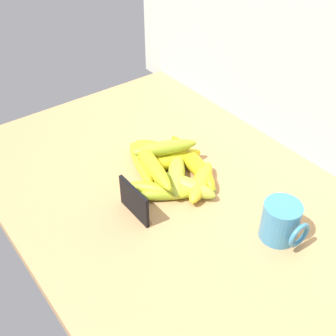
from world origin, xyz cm
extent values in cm
cube|color=tan|center=(0.00, 0.00, 1.50)|extent=(110.00, 76.00, 3.00)
cube|color=beige|center=(0.00, 39.00, 35.00)|extent=(130.00, 2.00, 70.00)
cube|color=black|center=(2.02, -11.58, 7.20)|extent=(11.00, 0.80, 8.40)
cube|color=#916947|center=(2.02, -10.78, 3.30)|extent=(9.90, 1.20, 0.60)
cylinder|color=teal|center=(26.90, 10.15, 7.61)|extent=(8.37, 8.37, 9.22)
torus|color=teal|center=(32.08, 10.15, 7.61)|extent=(1.00, 6.16, 6.16)
ellipsoid|color=yellow|center=(4.36, 6.79, 5.16)|extent=(12.50, 15.53, 4.32)
ellipsoid|color=#9FBA28|center=(3.25, -0.50, 4.63)|extent=(12.90, 19.53, 3.25)
ellipsoid|color=#ACBC26|center=(-0.24, -3.58, 4.87)|extent=(14.32, 12.47, 3.75)
ellipsoid|color=gold|center=(-5.88, 10.81, 4.96)|extent=(21.02, 9.03, 3.92)
ellipsoid|color=#A2B937|center=(3.17, 3.08, 5.11)|extent=(16.32, 10.03, 4.22)
ellipsoid|color=yellow|center=(-3.85, -0.48, 4.89)|extent=(16.46, 8.57, 3.77)
ellipsoid|color=yellow|center=(-11.59, 7.20, 5.14)|extent=(18.42, 12.22, 4.28)
ellipsoid|color=yellow|center=(-7.02, 6.31, 5.10)|extent=(7.33, 18.10, 4.19)
ellipsoid|color=yellow|center=(0.43, 9.99, 5.07)|extent=(17.68, 8.82, 4.13)
ellipsoid|color=#A6B237|center=(-1.52, 3.61, 5.20)|extent=(16.11, 14.45, 4.40)
ellipsoid|color=yellow|center=(-11.47, -0.63, 4.66)|extent=(19.92, 9.50, 3.32)
ellipsoid|color=#9BAF2B|center=(-8.41, 5.00, 9.05)|extent=(9.82, 17.67, 3.71)
ellipsoid|color=yellow|center=(-4.92, -1.50, 8.70)|extent=(21.09, 8.10, 3.85)
camera|label=1|loc=(64.55, -48.99, 75.41)|focal=46.00mm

